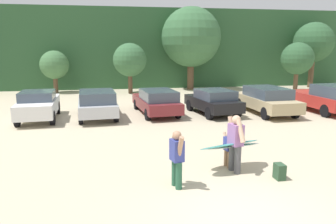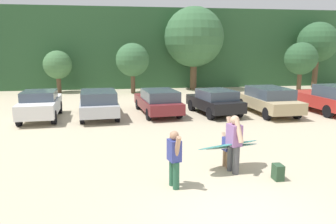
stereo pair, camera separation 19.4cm
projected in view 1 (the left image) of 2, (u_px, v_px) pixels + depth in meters
ground_plane at (249, 219)px, 6.99m from camera, size 120.00×120.00×0.00m
hillside_ridge at (139, 49)px, 34.73m from camera, size 108.00×12.00×7.20m
tree_far_right at (54, 65)px, 26.40m from camera, size 2.32×2.32×3.47m
tree_ridge_back at (130, 60)px, 26.04m from camera, size 2.69×2.69×4.06m
tree_center_right at (191, 37)px, 28.17m from camera, size 5.20×5.20×7.19m
tree_far_left at (297, 59)px, 27.42m from camera, size 2.72×2.72×4.15m
tree_left at (314, 43)px, 29.86m from camera, size 3.64×3.64×6.01m
parked_car_white at (38, 105)px, 16.60m from camera, size 2.06×4.33×1.50m
parked_car_silver at (97, 103)px, 17.10m from camera, size 2.30×4.79×1.49m
parked_car_maroon at (156, 101)px, 18.03m from camera, size 2.36×4.94×1.41m
parked_car_black at (213, 101)px, 18.03m from camera, size 2.45×4.19×1.40m
parked_car_tan at (267, 99)px, 18.20m from camera, size 2.08×4.70×1.50m
parked_car_red at (325, 98)px, 18.49m from camera, size 2.17×4.59×1.65m
person_adult at (236, 140)px, 9.52m from camera, size 0.40×0.86×1.73m
person_child at (228, 147)px, 9.98m from camera, size 0.26×0.51×1.13m
person_companion at (177, 156)px, 8.47m from camera, size 0.36×0.73×1.55m
surfboard_teal at (230, 145)px, 9.63m from camera, size 2.20×1.21×0.26m
surfboard_white at (231, 146)px, 9.95m from camera, size 2.07×0.90×0.19m
backpack_dropped at (279, 172)px, 9.11m from camera, size 0.24×0.34×0.45m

